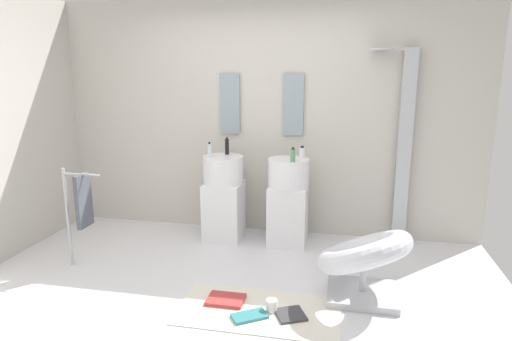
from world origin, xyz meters
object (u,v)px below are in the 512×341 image
soap_bottle_black (227,146)px  magazine_red (226,300)px  pedestal_sink_right (288,200)px  shower_column (403,144)px  coffee_mug (272,306)px  pedestal_sink_left (224,196)px  soap_bottle_white (302,153)px  towel_rack (81,203)px  soap_bottle_green (293,155)px  magazine_charcoal (291,315)px  magazine_teal (249,316)px  lounge_chair (364,258)px  soap_bottle_clear (210,150)px

soap_bottle_black → magazine_red: bearing=-75.7°
pedestal_sink_right → soap_bottle_black: 0.88m
shower_column → coffee_mug: shower_column is taller
pedestal_sink_left → soap_bottle_white: size_ratio=7.99×
pedestal_sink_left → pedestal_sink_right: (0.71, 0.00, 0.00)m
magazine_red → coffee_mug: bearing=-10.9°
magazine_red → soap_bottle_white: soap_bottle_white is taller
soap_bottle_black → coffee_mug: bearing=-63.7°
towel_rack → soap_bottle_black: soap_bottle_black is taller
soap_bottle_green → pedestal_sink_left: bearing=170.2°
magazine_charcoal → soap_bottle_green: soap_bottle_green is taller
magazine_teal → soap_bottle_black: 2.03m
lounge_chair → magazine_red: size_ratio=3.69×
coffee_mug → soap_bottle_black: (-0.76, 1.54, 0.96)m
soap_bottle_white → lounge_chair: bearing=-60.8°
soap_bottle_black → soap_bottle_white: 0.83m
towel_rack → shower_column: bearing=22.7°
lounge_chair → magazine_red: bearing=-164.1°
pedestal_sink_right → towel_rack: pedestal_sink_right is taller
pedestal_sink_left → shower_column: size_ratio=0.50×
pedestal_sink_left → shower_column: bearing=8.5°
pedestal_sink_left → magazine_teal: bearing=-67.9°
shower_column → towel_rack: 3.24m
magazine_teal → soap_bottle_clear: size_ratio=1.57×
towel_rack → magazine_red: size_ratio=3.22×
pedestal_sink_left → magazine_red: (0.39, -1.35, -0.46)m
lounge_chair → soap_bottle_white: (-0.62, 1.11, 0.64)m
shower_column → towel_rack: shower_column is taller
pedestal_sink_right → magazine_red: bearing=-103.3°
pedestal_sink_left → shower_column: shower_column is taller
pedestal_sink_right → magazine_teal: (-0.08, -1.54, -0.46)m
shower_column → soap_bottle_clear: 2.02m
pedestal_sink_left → magazine_teal: (0.63, -1.54, -0.46)m
soap_bottle_clear → pedestal_sink_left: bearing=43.4°
magazine_charcoal → pedestal_sink_left: bearing=97.0°
coffee_mug → soap_bottle_green: size_ratio=0.67×
pedestal_sink_left → soap_bottle_black: 0.55m
pedestal_sink_left → soap_bottle_white: soap_bottle_white is taller
pedestal_sink_left → coffee_mug: bearing=-61.4°
magazine_teal → magazine_charcoal: bearing=-17.0°
shower_column → magazine_red: bearing=-132.2°
soap_bottle_white → soap_bottle_green: 0.21m
pedestal_sink_right → soap_bottle_clear: soap_bottle_clear is taller
magazine_red → soap_bottle_black: (-0.37, 1.46, 0.99)m
soap_bottle_clear → soap_bottle_white: bearing=10.4°
soap_bottle_black → soap_bottle_green: (0.75, -0.24, -0.02)m
soap_bottle_green → magazine_red: bearing=-107.2°
shower_column → soap_bottle_black: size_ratio=10.88×
magazine_red → soap_bottle_black: size_ratio=1.57×
soap_bottle_clear → soap_bottle_green: (0.88, -0.03, -0.01)m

